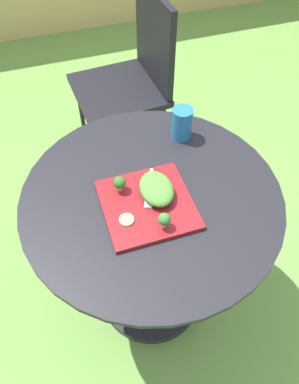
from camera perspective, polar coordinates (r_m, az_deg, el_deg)
ground_plane at (r=1.78m, az=0.21°, el=-15.11°), size 12.00×12.00×0.00m
patio_table at (r=1.40m, az=0.26°, el=-7.91°), size 0.81×0.81×0.72m
patio_chair at (r=2.02m, az=-2.32°, el=17.69°), size 0.47×0.47×0.90m
salad_plate at (r=1.13m, az=-0.32°, el=-1.89°), size 0.26×0.26×0.01m
drinking_glass at (r=1.31m, az=4.86°, el=10.02°), size 0.07×0.07×0.11m
fork at (r=1.15m, az=0.02°, el=0.06°), size 0.07×0.15×0.00m
lettuce_mound at (r=1.13m, az=1.06°, el=0.50°), size 0.10×0.14×0.05m
broccoli_floret_0 at (r=1.05m, az=2.24°, el=-4.15°), size 0.04×0.04×0.05m
broccoli_floret_1 at (r=1.13m, az=-4.50°, el=1.38°), size 0.04×0.04×0.05m
cucumber_slice_0 at (r=1.09m, az=-3.47°, el=-4.16°), size 0.04×0.04×0.01m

